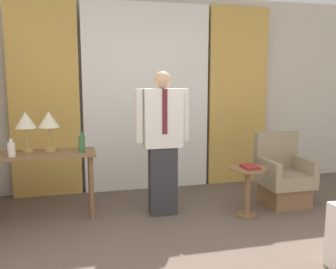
{
  "coord_description": "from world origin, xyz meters",
  "views": [
    {
      "loc": [
        -1.0,
        -2.31,
        1.57
      ],
      "look_at": [
        -0.01,
        1.61,
        0.96
      ],
      "focal_mm": 40.0,
      "sensor_mm": 36.0,
      "label": 1
    }
  ],
  "objects_px": {
    "person": "(163,138)",
    "bottle_near_edge": "(82,144)",
    "bottle_by_lamp": "(11,149)",
    "desk": "(39,164)",
    "armchair": "(283,178)",
    "table_lamp_right": "(49,122)",
    "table_lamp_left": "(26,122)",
    "book": "(250,167)",
    "side_table": "(248,183)"
  },
  "relations": [
    {
      "from": "table_lamp_left",
      "to": "desk",
      "type": "bearing_deg",
      "value": -39.76
    },
    {
      "from": "table_lamp_left",
      "to": "armchair",
      "type": "relative_size",
      "value": 0.51
    },
    {
      "from": "person",
      "to": "bottle_near_edge",
      "type": "bearing_deg",
      "value": 170.55
    },
    {
      "from": "book",
      "to": "table_lamp_left",
      "type": "bearing_deg",
      "value": 165.18
    },
    {
      "from": "person",
      "to": "armchair",
      "type": "relative_size",
      "value": 1.85
    },
    {
      "from": "armchair",
      "to": "side_table",
      "type": "xyz_separation_m",
      "value": [
        -0.62,
        -0.27,
        0.06
      ]
    },
    {
      "from": "table_lamp_left",
      "to": "armchair",
      "type": "bearing_deg",
      "value": -6.48
    },
    {
      "from": "side_table",
      "to": "book",
      "type": "height_order",
      "value": "book"
    },
    {
      "from": "bottle_near_edge",
      "to": "person",
      "type": "relative_size",
      "value": 0.14
    },
    {
      "from": "desk",
      "to": "book",
      "type": "distance_m",
      "value": 2.36
    },
    {
      "from": "desk",
      "to": "side_table",
      "type": "bearing_deg",
      "value": -12.51
    },
    {
      "from": "desk",
      "to": "bottle_by_lamp",
      "type": "height_order",
      "value": "bottle_by_lamp"
    },
    {
      "from": "table_lamp_right",
      "to": "book",
      "type": "bearing_deg",
      "value": -16.41
    },
    {
      "from": "bottle_by_lamp",
      "to": "person",
      "type": "relative_size",
      "value": 0.12
    },
    {
      "from": "bottle_by_lamp",
      "to": "armchair",
      "type": "bearing_deg",
      "value": -2.0
    },
    {
      "from": "bottle_by_lamp",
      "to": "book",
      "type": "relative_size",
      "value": 0.88
    },
    {
      "from": "table_lamp_right",
      "to": "armchair",
      "type": "height_order",
      "value": "table_lamp_right"
    },
    {
      "from": "desk",
      "to": "person",
      "type": "xyz_separation_m",
      "value": [
        1.37,
        -0.21,
        0.27
      ]
    },
    {
      "from": "table_lamp_right",
      "to": "person",
      "type": "xyz_separation_m",
      "value": [
        1.24,
        -0.31,
        -0.19
      ]
    },
    {
      "from": "bottle_by_lamp",
      "to": "armchair",
      "type": "xyz_separation_m",
      "value": [
        3.15,
        -0.11,
        -0.5
      ]
    },
    {
      "from": "table_lamp_right",
      "to": "bottle_by_lamp",
      "type": "distance_m",
      "value": 0.51
    },
    {
      "from": "table_lamp_right",
      "to": "person",
      "type": "relative_size",
      "value": 0.27
    },
    {
      "from": "bottle_near_edge",
      "to": "armchair",
      "type": "distance_m",
      "value": 2.49
    },
    {
      "from": "table_lamp_left",
      "to": "bottle_near_edge",
      "type": "xyz_separation_m",
      "value": [
        0.6,
        -0.17,
        -0.24
      ]
    },
    {
      "from": "bottle_near_edge",
      "to": "person",
      "type": "height_order",
      "value": "person"
    },
    {
      "from": "table_lamp_right",
      "to": "person",
      "type": "height_order",
      "value": "person"
    },
    {
      "from": "table_lamp_left",
      "to": "armchair",
      "type": "distance_m",
      "value": 3.14
    },
    {
      "from": "desk",
      "to": "book",
      "type": "height_order",
      "value": "desk"
    },
    {
      "from": "person",
      "to": "armchair",
      "type": "bearing_deg",
      "value": -1.12
    },
    {
      "from": "table_lamp_right",
      "to": "book",
      "type": "distance_m",
      "value": 2.32
    },
    {
      "from": "side_table",
      "to": "book",
      "type": "relative_size",
      "value": 2.58
    },
    {
      "from": "table_lamp_right",
      "to": "side_table",
      "type": "relative_size",
      "value": 0.79
    },
    {
      "from": "book",
      "to": "person",
      "type": "bearing_deg",
      "value": 160.67
    },
    {
      "from": "desk",
      "to": "table_lamp_right",
      "type": "distance_m",
      "value": 0.48
    },
    {
      "from": "table_lamp_left",
      "to": "person",
      "type": "relative_size",
      "value": 0.27
    },
    {
      "from": "bottle_near_edge",
      "to": "armchair",
      "type": "xyz_separation_m",
      "value": [
        2.43,
        -0.18,
        -0.52
      ]
    },
    {
      "from": "desk",
      "to": "armchair",
      "type": "distance_m",
      "value": 2.93
    },
    {
      "from": "table_lamp_left",
      "to": "table_lamp_right",
      "type": "bearing_deg",
      "value": 0.0
    },
    {
      "from": "armchair",
      "to": "table_lamp_left",
      "type": "bearing_deg",
      "value": 173.52
    },
    {
      "from": "table_lamp_left",
      "to": "side_table",
      "type": "xyz_separation_m",
      "value": [
        2.41,
        -0.61,
        -0.7
      ]
    },
    {
      "from": "armchair",
      "to": "person",
      "type": "bearing_deg",
      "value": 178.88
    },
    {
      "from": "person",
      "to": "book",
      "type": "height_order",
      "value": "person"
    },
    {
      "from": "person",
      "to": "side_table",
      "type": "relative_size",
      "value": 2.89
    },
    {
      "from": "desk",
      "to": "bottle_near_edge",
      "type": "bearing_deg",
      "value": -7.58
    },
    {
      "from": "side_table",
      "to": "book",
      "type": "bearing_deg",
      "value": -75.65
    },
    {
      "from": "person",
      "to": "table_lamp_right",
      "type": "bearing_deg",
      "value": 165.84
    },
    {
      "from": "desk",
      "to": "side_table",
      "type": "xyz_separation_m",
      "value": [
        2.29,
        -0.51,
        -0.24
      ]
    },
    {
      "from": "desk",
      "to": "side_table",
      "type": "relative_size",
      "value": 2.19
    },
    {
      "from": "bottle_near_edge",
      "to": "armchair",
      "type": "height_order",
      "value": "bottle_near_edge"
    },
    {
      "from": "armchair",
      "to": "desk",
      "type": "bearing_deg",
      "value": 175.24
    }
  ]
}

